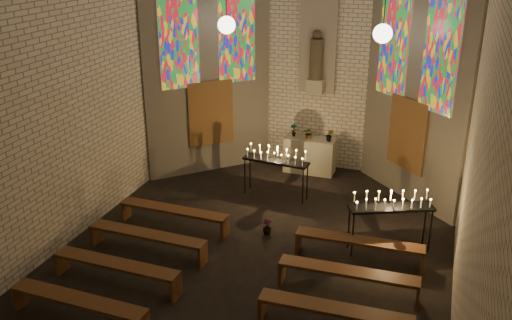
# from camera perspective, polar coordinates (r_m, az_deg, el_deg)

# --- Properties ---
(floor) EXTENTS (12.00, 12.00, 0.00)m
(floor) POSITION_cam_1_polar(r_m,az_deg,el_deg) (11.64, -1.40, -11.16)
(floor) COLOR black
(floor) RESTS_ON ground
(room) EXTENTS (8.22, 12.43, 7.00)m
(room) POSITION_cam_1_polar(r_m,az_deg,el_deg) (13.22, 3.65, 10.39)
(room) COLOR beige
(room) RESTS_ON ground
(altar) EXTENTS (1.40, 0.60, 1.00)m
(altar) POSITION_cam_1_polar(r_m,az_deg,el_deg) (16.08, 5.40, 0.49)
(altar) COLOR #B5B194
(altar) RESTS_ON ground
(flower_vase_left) EXTENTS (0.20, 0.14, 0.37)m
(flower_vase_left) POSITION_cam_1_polar(r_m,az_deg,el_deg) (15.97, 3.78, 3.01)
(flower_vase_left) COLOR #4C723F
(flower_vase_left) RESTS_ON altar
(flower_vase_center) EXTENTS (0.33, 0.30, 0.34)m
(flower_vase_center) POSITION_cam_1_polar(r_m,az_deg,el_deg) (15.79, 5.34, 2.69)
(flower_vase_center) COLOR #4C723F
(flower_vase_center) RESTS_ON altar
(flower_vase_right) EXTENTS (0.20, 0.16, 0.36)m
(flower_vase_right) POSITION_cam_1_polar(r_m,az_deg,el_deg) (15.67, 7.38, 2.48)
(flower_vase_right) COLOR #4C723F
(flower_vase_right) RESTS_ON altar
(aisle_flower_pot) EXTENTS (0.21, 0.21, 0.36)m
(aisle_flower_pot) POSITION_cam_1_polar(r_m,az_deg,el_deg) (12.88, 1.12, -6.69)
(aisle_flower_pot) COLOR #4C723F
(aisle_flower_pot) RESTS_ON ground
(votive_stand_left) EXTENTS (1.72, 0.55, 1.24)m
(votive_stand_left) POSITION_cam_1_polar(r_m,az_deg,el_deg) (14.31, 2.01, 0.25)
(votive_stand_left) COLOR black
(votive_stand_left) RESTS_ON ground
(votive_stand_right) EXTENTS (1.79, 1.11, 1.30)m
(votive_stand_right) POSITION_cam_1_polar(r_m,az_deg,el_deg) (12.16, 13.43, -4.25)
(votive_stand_right) COLOR black
(votive_stand_right) RESTS_ON ground
(pew_left_0) EXTENTS (2.63, 0.44, 0.50)m
(pew_left_0) POSITION_cam_1_polar(r_m,az_deg,el_deg) (13.16, -8.26, -5.17)
(pew_left_0) COLOR #502E17
(pew_left_0) RESTS_ON ground
(pew_right_0) EXTENTS (2.63, 0.44, 0.50)m
(pew_right_0) POSITION_cam_1_polar(r_m,az_deg,el_deg) (11.99, 10.28, -8.18)
(pew_right_0) COLOR #502E17
(pew_right_0) RESTS_ON ground
(pew_left_1) EXTENTS (2.63, 0.44, 0.50)m
(pew_left_1) POSITION_cam_1_polar(r_m,az_deg,el_deg) (12.24, -10.82, -7.56)
(pew_left_1) COLOR #502E17
(pew_left_1) RESTS_ON ground
(pew_right_1) EXTENTS (2.63, 0.44, 0.50)m
(pew_right_1) POSITION_cam_1_polar(r_m,az_deg,el_deg) (10.98, 9.21, -11.20)
(pew_right_1) COLOR #502E17
(pew_right_1) RESTS_ON ground
(pew_left_2) EXTENTS (2.63, 0.44, 0.50)m
(pew_left_2) POSITION_cam_1_polar(r_m,az_deg,el_deg) (11.38, -13.81, -10.30)
(pew_left_2) COLOR #502E17
(pew_left_2) RESTS_ON ground
(pew_right_2) EXTENTS (2.63, 0.44, 0.50)m
(pew_right_2) POSITION_cam_1_polar(r_m,az_deg,el_deg) (10.00, 7.90, -14.81)
(pew_right_2) COLOR #502E17
(pew_right_2) RESTS_ON ground
(pew_left_3) EXTENTS (2.63, 0.44, 0.50)m
(pew_left_3) POSITION_cam_1_polar(r_m,az_deg,el_deg) (10.58, -17.35, -13.44)
(pew_left_3) COLOR #502E17
(pew_left_3) RESTS_ON ground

